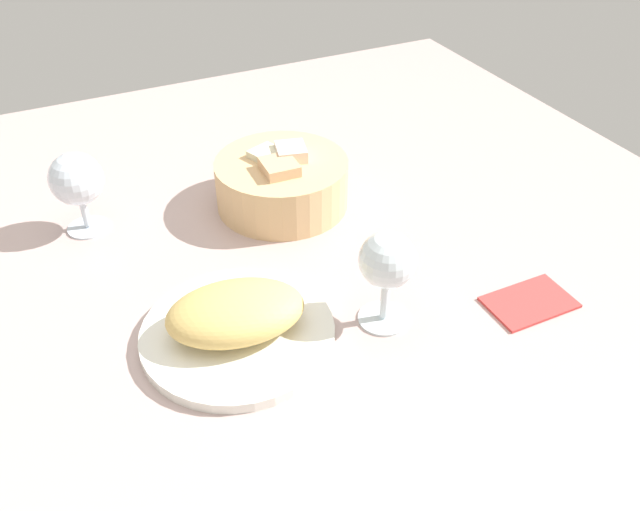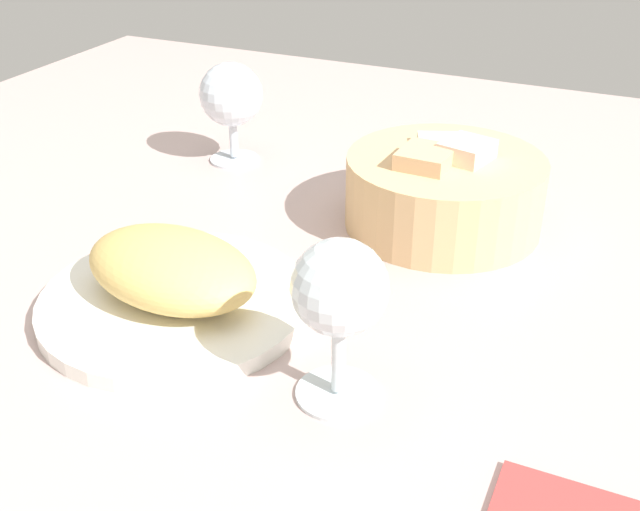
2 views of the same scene
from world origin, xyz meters
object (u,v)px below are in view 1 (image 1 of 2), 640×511
at_px(bread_basket, 282,182).
at_px(folded_napkin, 530,301).
at_px(wine_glass_near, 387,265).
at_px(wine_glass_far, 77,182).
at_px(plate, 238,333).

height_order(bread_basket, folded_napkin, bread_basket).
bearing_deg(bread_basket, wine_glass_near, -88.19).
xyz_separation_m(wine_glass_far, folded_napkin, (0.47, -0.41, -0.08)).
height_order(plate, wine_glass_near, wine_glass_near).
xyz_separation_m(bread_basket, folded_napkin, (0.19, -0.35, -0.04)).
bearing_deg(wine_glass_far, wine_glass_near, -50.79).
bearing_deg(plate, folded_napkin, -16.07).
distance_m(wine_glass_near, folded_napkin, 0.21).
bearing_deg(wine_glass_near, folded_napkin, -16.83).
xyz_separation_m(plate, wine_glass_near, (0.17, -0.05, 0.08)).
bearing_deg(plate, wine_glass_far, 111.04).
bearing_deg(folded_napkin, wine_glass_far, -40.99).
distance_m(wine_glass_far, folded_napkin, 0.63).
xyz_separation_m(wine_glass_near, folded_napkin, (0.18, -0.05, -0.08)).
height_order(wine_glass_near, wine_glass_far, wine_glass_near).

